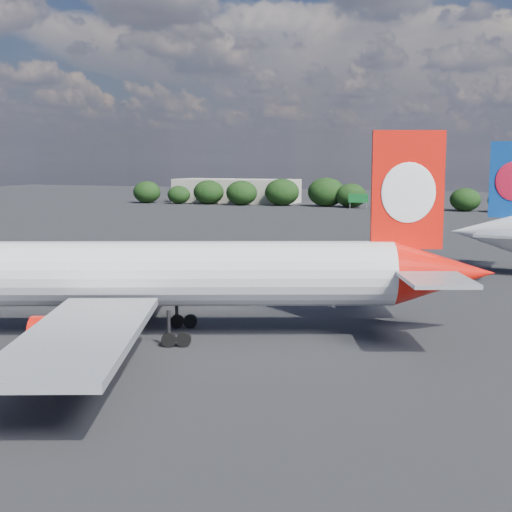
% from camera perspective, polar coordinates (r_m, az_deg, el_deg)
% --- Properties ---
extents(ground, '(500.00, 500.00, 0.00)m').
position_cam_1_polar(ground, '(100.37, 1.92, -0.66)').
color(ground, black).
rests_on(ground, ground).
extents(qantas_airliner, '(49.73, 47.89, 16.95)m').
position_cam_1_polar(qantas_airliner, '(58.93, -7.02, -1.57)').
color(qantas_airliner, silver).
rests_on(qantas_airliner, ground).
extents(terminal_building, '(42.00, 16.00, 8.00)m').
position_cam_1_polar(terminal_building, '(246.35, -1.59, 5.24)').
color(terminal_building, '#A39D8D').
rests_on(terminal_building, ground).
extents(highway_sign, '(6.00, 0.30, 4.50)m').
position_cam_1_polar(highway_sign, '(215.91, 8.18, 4.58)').
color(highway_sign, '#146428').
rests_on(highway_sign, ground).
extents(billboard_yellow, '(5.00, 0.30, 5.50)m').
position_cam_1_polar(billboard_yellow, '(216.56, 16.32, 4.56)').
color(billboard_yellow, gold).
rests_on(billboard_yellow, ground).
extents(horizon_treeline, '(207.79, 14.59, 9.29)m').
position_cam_1_polar(horizon_treeline, '(214.60, 16.41, 4.56)').
color(horizon_treeline, black).
rests_on(horizon_treeline, ground).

